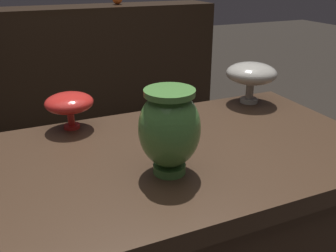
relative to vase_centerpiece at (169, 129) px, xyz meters
name	(u,v)px	position (x,y,z in m)	size (l,w,h in m)	color
back_display_shelf	(61,70)	(0.04, 2.30, -0.42)	(2.60, 0.40, 0.99)	black
vase_centerpiece	(169,129)	(0.00, 0.00, 0.00)	(0.15, 0.15, 0.21)	#477A38
vase_left_accent	(251,74)	(0.48, 0.35, -0.01)	(0.18, 0.18, 0.15)	gray
vase_right_accent	(69,103)	(-0.17, 0.37, -0.03)	(0.15, 0.15, 0.11)	red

